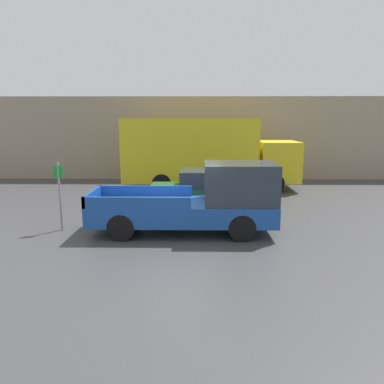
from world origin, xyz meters
name	(u,v)px	position (x,y,z in m)	size (l,w,h in m)	color
ground_plane	(182,234)	(0.00, 0.00, 0.00)	(60.00, 60.00, 0.00)	#3D3D3F
building_wall	(189,138)	(0.00, 10.93, 2.41)	(28.00, 0.15, 4.82)	gray
pickup_truck	(203,201)	(0.66, 0.16, 1.02)	(5.73, 1.99, 2.21)	#194799
car	(211,189)	(1.01, 3.30, 0.80)	(4.70, 1.98, 1.57)	#1E592D
delivery_truck	(203,152)	(0.79, 7.75, 1.90)	(8.74, 2.57, 3.57)	gold
parking_sign	(60,192)	(-3.88, 0.32, 1.24)	(0.30, 0.07, 2.20)	gray
newspaper_box	(138,171)	(-3.03, 10.60, 0.54)	(0.45, 0.40, 1.09)	red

